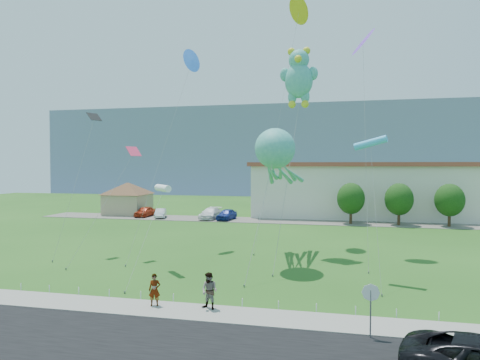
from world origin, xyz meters
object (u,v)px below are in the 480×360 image
Objects in this scene: warehouse at (461,190)px; octopus_kite at (277,158)px; pavilion at (128,195)px; parked_car_silver at (161,213)px; pedestrian_right at (209,291)px; parked_car_blue at (227,214)px; stop_sign at (371,298)px; teddy_bear_kite at (299,76)px; parked_car_red at (145,212)px; parked_car_white at (210,213)px; pedestrian_left at (155,290)px.

warehouse is 4.85× the size of octopus_kite.
warehouse reaches higher than pavilion.
parked_car_silver is (6.98, -3.46, -2.30)m from pavilion.
pedestrian_right is 0.16× the size of octopus_kite.
pavilion reaches higher than parked_car_blue.
parked_car_silver is at bearing 124.39° from stop_sign.
teddy_bear_kite is at bearing 104.52° from stop_sign.
teddy_bear_kite reaches higher than parked_car_red.
parked_car_silver is 33.33m from octopus_kite.
octopus_kite is (10.46, -25.01, 7.51)m from parked_car_blue.
parked_car_red is 35.75m from octopus_kite.
octopus_kite is (-22.51, -34.61, 4.21)m from warehouse.
parked_car_white is at bearing -14.00° from parked_car_silver.
warehouse is 3.37× the size of teddy_bear_kite.
parked_car_white reaches higher than parked_car_silver.
parked_car_blue is at bearing -11.92° from pavilion.
stop_sign reaches higher than parked_car_red.
pavilion is 46.18m from pedestrian_left.
pavilion is 39.41m from teddy_bear_kite.
parked_car_red is at bearing 131.97° from octopus_kite.
pedestrian_right is 0.37× the size of parked_car_white.
teddy_bear_kite is (24.63, -21.23, 14.80)m from parked_car_red.
parked_car_silver is (-26.52, 38.75, -1.15)m from stop_sign.
stop_sign is 41.99m from parked_car_blue.
teddy_bear_kite is (21.77, -20.39, 14.89)m from parked_car_silver.
octopus_kite is (27.49, -28.61, 5.31)m from pavilion.
pedestrian_right is (25.42, -40.24, -1.95)m from pavilion.
octopus_kite reaches higher than parked_car_blue.
pavilion is 1.72× the size of parked_car_white.
warehouse is at bearing 54.54° from teddy_bear_kite.
parked_car_silver is 33.34m from teddy_bear_kite.
warehouse reaches higher than parked_car_red.
octopus_kite is at bearing -59.67° from parked_car_blue.
pedestrian_left is (-27.67, -46.37, -3.15)m from warehouse.
pavilion is 0.15× the size of warehouse.
parked_car_white is at bearing 124.47° from teddy_bear_kite.
parked_car_red is 0.98× the size of parked_car_blue.
octopus_kite is (-6.01, 13.60, 6.46)m from stop_sign.
pedestrian_right is 22.16m from teddy_bear_kite.
pavilion is at bearing 171.12° from parked_car_white.
parked_car_red is at bearing 126.59° from stop_sign.
parked_car_white is 0.42× the size of octopus_kite.
teddy_bear_kite reaches higher than parked_car_white.
pavilion is 8.12m from parked_car_silver.
pedestrian_left is at bearing -61.05° from pavilion.
parked_car_white is (14.46, -3.03, -2.19)m from pavilion.
pedestrian_right is (3.08, 0.12, 0.10)m from pedestrian_left.
parked_car_blue is at bearing 113.11° from stop_sign.
parked_car_white is (7.48, 0.43, 0.11)m from parked_car_silver.
stop_sign is at bearing -59.27° from parked_car_blue.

